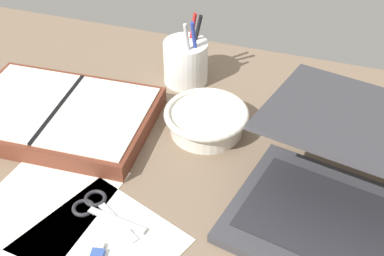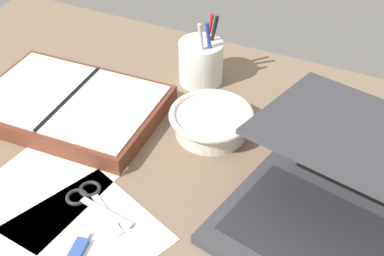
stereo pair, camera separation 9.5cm
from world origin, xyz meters
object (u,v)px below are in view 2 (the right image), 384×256
at_px(planner, 70,105).
at_px(scissors, 89,198).
at_px(laptop, 344,207).
at_px(pen_cup, 201,62).
at_px(bowl, 211,121).

distance_m(planner, scissors, 0.25).
distance_m(laptop, planner, 0.57).
bearing_deg(laptop, pen_cup, 154.03).
relative_size(laptop, planner, 1.13).
bearing_deg(pen_cup, scissors, -92.91).
xyz_separation_m(laptop, scissors, (-0.40, -0.11, -0.05)).
bearing_deg(pen_cup, bowl, -58.95).
relative_size(laptop, scissors, 3.05).
distance_m(pen_cup, planner, 0.29).
relative_size(laptop, bowl, 2.56).
bearing_deg(scissors, laptop, 36.30).
relative_size(bowl, pen_cup, 1.04).
bearing_deg(bowl, scissors, -114.43).
height_order(pen_cup, scissors, pen_cup).
bearing_deg(laptop, scissors, -151.99).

